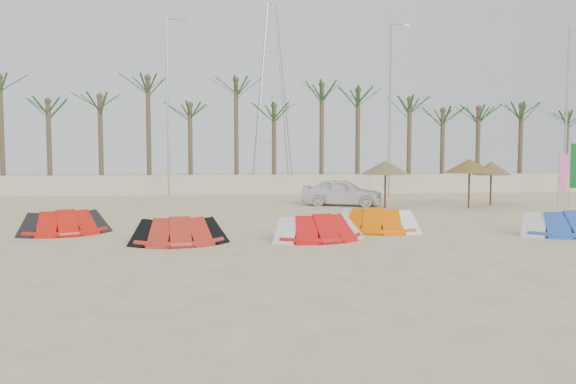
{
  "coord_description": "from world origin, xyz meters",
  "views": [
    {
      "loc": [
        -2.19,
        -15.33,
        2.86
      ],
      "look_at": [
        0.0,
        6.0,
        1.3
      ],
      "focal_mm": 35.0,
      "sensor_mm": 36.0,
      "label": 1
    }
  ],
  "objects": [
    {
      "name": "flag_green",
      "position": [
        14.96,
        11.25,
        2.04
      ],
      "size": [
        0.45,
        0.04,
        3.44
      ],
      "color": "#A5A8AD",
      "rests_on": "ground"
    },
    {
      "name": "kite_red_mid",
      "position": [
        -3.77,
        2.29,
        0.42
      ],
      "size": [
        3.07,
        1.9,
        0.9
      ],
      "color": "red",
      "rests_on": "ground"
    },
    {
      "name": "pylon",
      "position": [
        1.0,
        28.0,
        0.0
      ],
      "size": [
        3.0,
        3.0,
        14.0
      ],
      "primitive_type": null,
      "color": "#A5A8AD",
      "rests_on": "ground"
    },
    {
      "name": "palm_line",
      "position": [
        0.67,
        23.5,
        6.44
      ],
      "size": [
        52.0,
        4.0,
        7.7
      ],
      "color": "brown",
      "rests_on": "ground"
    },
    {
      "name": "kite_blue",
      "position": [
        9.26,
        2.86,
        0.42
      ],
      "size": [
        3.42,
        1.78,
        0.9
      ],
      "color": "#264FB5",
      "rests_on": "ground"
    },
    {
      "name": "lamp_b",
      "position": [
        -5.96,
        20.0,
        5.77
      ],
      "size": [
        1.25,
        0.14,
        11.0
      ],
      "color": "#A5A8AD",
      "rests_on": "ground"
    },
    {
      "name": "lamp_c",
      "position": [
        8.04,
        20.0,
        5.77
      ],
      "size": [
        1.25,
        0.14,
        11.0
      ],
      "color": "#A5A8AD",
      "rests_on": "ground"
    },
    {
      "name": "boundary_wall",
      "position": [
        0.0,
        22.0,
        0.65
      ],
      "size": [
        60.0,
        0.3,
        1.3
      ],
      "primitive_type": "cube",
      "color": "beige",
      "rests_on": "ground"
    },
    {
      "name": "parasol_right",
      "position": [
        11.59,
        13.17,
        1.96
      ],
      "size": [
        2.07,
        2.07,
        2.32
      ],
      "color": "#4C331E",
      "rests_on": "ground"
    },
    {
      "name": "kite_orange",
      "position": [
        2.88,
        4.29,
        0.42
      ],
      "size": [
        3.45,
        2.5,
        0.9
      ],
      "color": "#FC6800",
      "rests_on": "ground"
    },
    {
      "name": "parasol_left",
      "position": [
        5.62,
        12.41,
        2.04
      ],
      "size": [
        2.46,
        2.46,
        2.4
      ],
      "color": "#4C331E",
      "rests_on": "ground"
    },
    {
      "name": "car",
      "position": [
        3.66,
        13.65,
        0.72
      ],
      "size": [
        4.53,
        3.1,
        1.43
      ],
      "primitive_type": "imported",
      "rotation": [
        0.0,
        0.0,
        1.2
      ],
      "color": "white",
      "rests_on": "ground"
    },
    {
      "name": "ground",
      "position": [
        0.0,
        0.0,
        0.0
      ],
      "size": [
        120.0,
        120.0,
        0.0
      ],
      "primitive_type": "plane",
      "color": "beige",
      "rests_on": "ground"
    },
    {
      "name": "flag_pink",
      "position": [
        14.0,
        10.64,
        1.7
      ],
      "size": [
        0.45,
        0.08,
        2.87
      ],
      "color": "#A5A8AD",
      "rests_on": "ground"
    },
    {
      "name": "lamp_d",
      "position": [
        20.04,
        20.0,
        5.77
      ],
      "size": [
        1.25,
        0.14,
        11.0
      ],
      "color": "#A5A8AD",
      "rests_on": "ground"
    },
    {
      "name": "kite_red_right",
      "position": [
        0.66,
        2.6,
        0.42
      ],
      "size": [
        3.35,
        2.25,
        0.9
      ],
      "color": "red",
      "rests_on": "ground"
    },
    {
      "name": "parasol_mid",
      "position": [
        9.81,
        11.86,
        2.13
      ],
      "size": [
        2.5,
        2.5,
        2.48
      ],
      "color": "#4C331E",
      "rests_on": "ground"
    },
    {
      "name": "kite_red_left",
      "position": [
        -7.85,
        4.79,
        0.42
      ],
      "size": [
        3.34,
        2.44,
        0.9
      ],
      "color": "red",
      "rests_on": "ground"
    }
  ]
}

